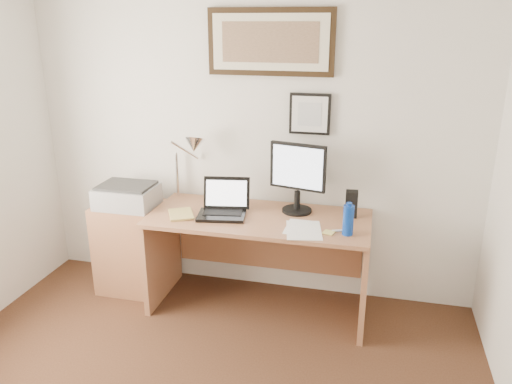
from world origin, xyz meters
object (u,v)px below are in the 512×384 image
(book, at_px, (169,215))
(desk, at_px, (261,241))
(side_cabinet, at_px, (131,247))
(water_bottle, at_px, (348,220))
(laptop, at_px, (223,207))
(lcd_monitor, at_px, (298,175))
(printer, at_px, (127,196))

(book, distance_m, desk, 0.72)
(side_cabinet, xyz_separation_m, book, (0.44, -0.20, 0.39))
(water_bottle, bearing_deg, book, 179.01)
(desk, xyz_separation_m, laptop, (-0.26, -0.11, 0.29))
(book, relative_size, lcd_monitor, 0.44)
(laptop, height_order, printer, laptop)
(book, bearing_deg, lcd_monitor, 19.14)
(book, height_order, desk, book)
(lcd_monitor, bearing_deg, water_bottle, -39.78)
(side_cabinet, distance_m, water_bottle, 1.80)
(laptop, bearing_deg, side_cabinet, 174.79)
(water_bottle, distance_m, lcd_monitor, 0.55)
(printer, bearing_deg, laptop, -3.00)
(water_bottle, relative_size, laptop, 0.55)
(book, bearing_deg, laptop, 19.05)
(laptop, xyz_separation_m, printer, (-0.79, 0.04, 0.01))
(side_cabinet, relative_size, water_bottle, 3.56)
(book, xyz_separation_m, desk, (0.63, 0.24, -0.24))
(side_cabinet, bearing_deg, lcd_monitor, 4.50)
(desk, relative_size, printer, 3.64)
(lcd_monitor, bearing_deg, desk, -164.69)
(book, bearing_deg, printer, 157.90)
(water_bottle, bearing_deg, laptop, 170.57)
(desk, bearing_deg, side_cabinet, -178.11)
(printer, bearing_deg, side_cabinet, 122.55)
(water_bottle, relative_size, printer, 0.47)
(laptop, relative_size, printer, 0.85)
(water_bottle, height_order, lcd_monitor, lcd_monitor)
(lcd_monitor, relative_size, printer, 1.18)
(side_cabinet, bearing_deg, book, -24.75)
(desk, bearing_deg, water_bottle, -21.90)
(laptop, bearing_deg, book, -160.95)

